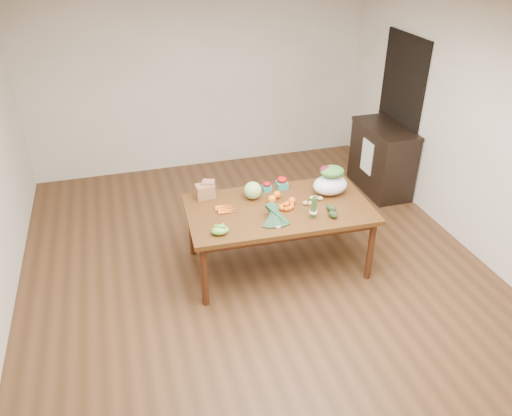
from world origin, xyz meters
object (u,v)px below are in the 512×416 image
object	(u,v)px
kale_bunch	(276,216)
asparagus_bundle	(314,207)
salad_bag	(330,182)
cabbage	(253,190)
cabinet	(382,159)
dining_table	(278,237)
paper_bag	(205,190)
mandarin_cluster	(287,205)

from	to	relation	value
kale_bunch	asparagus_bundle	world-z (taller)	asparagus_bundle
kale_bunch	salad_bag	size ratio (longest dim) A/B	1.05
asparagus_bundle	cabbage	bearing A→B (deg)	132.66
cabinet	salad_bag	distance (m)	1.85
dining_table	paper_bag	world-z (taller)	paper_bag
cabinet	salad_bag	size ratio (longest dim) A/B	2.67
kale_bunch	cabbage	bearing A→B (deg)	100.41
dining_table	cabbage	distance (m)	0.58
cabbage	paper_bag	bearing A→B (deg)	161.42
dining_table	mandarin_cluster	xyz separation A→B (m)	(0.07, -0.06, 0.42)
dining_table	mandarin_cluster	size ratio (longest dim) A/B	10.66
asparagus_bundle	salad_bag	xyz separation A→B (m)	(0.36, 0.42, 0.02)
paper_bag	kale_bunch	world-z (taller)	paper_bag
paper_bag	salad_bag	world-z (taller)	salad_bag
cabbage	asparagus_bundle	world-z (taller)	asparagus_bundle
salad_bag	dining_table	bearing A→B (deg)	-169.27
cabinet	asparagus_bundle	distance (m)	2.38
kale_bunch	cabinet	bearing A→B (deg)	39.77
paper_bag	asparagus_bundle	xyz separation A→B (m)	(0.96, -0.72, 0.03)
asparagus_bundle	paper_bag	bearing A→B (deg)	145.43
mandarin_cluster	dining_table	bearing A→B (deg)	138.83
dining_table	cabbage	bearing A→B (deg)	131.45
dining_table	paper_bag	distance (m)	0.94
mandarin_cluster	asparagus_bundle	world-z (taller)	asparagus_bundle
dining_table	cabinet	xyz separation A→B (m)	(1.97, 1.32, 0.10)
cabinet	cabbage	distance (m)	2.45
paper_bag	kale_bunch	size ratio (longest dim) A/B	0.65
cabbage	asparagus_bundle	distance (m)	0.73
kale_bunch	salad_bag	distance (m)	0.86
asparagus_bundle	salad_bag	size ratio (longest dim) A/B	0.66
kale_bunch	paper_bag	bearing A→B (deg)	130.80
cabinet	paper_bag	bearing A→B (deg)	-161.41
cabinet	cabbage	size ratio (longest dim) A/B	5.34
paper_bag	cabbage	xyz separation A→B (m)	(0.49, -0.16, 0.00)
dining_table	asparagus_bundle	bearing A→B (deg)	-46.35
dining_table	asparagus_bundle	xyz separation A→B (m)	(0.26, -0.30, 0.50)
cabinet	mandarin_cluster	xyz separation A→B (m)	(-1.90, -1.37, 0.32)
dining_table	cabinet	bearing A→B (deg)	36.13
cabinet	paper_bag	world-z (taller)	cabinet
mandarin_cluster	salad_bag	distance (m)	0.60
cabinet	asparagus_bundle	xyz separation A→B (m)	(-1.70, -1.62, 0.40)
cabinet	asparagus_bundle	bearing A→B (deg)	-136.52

